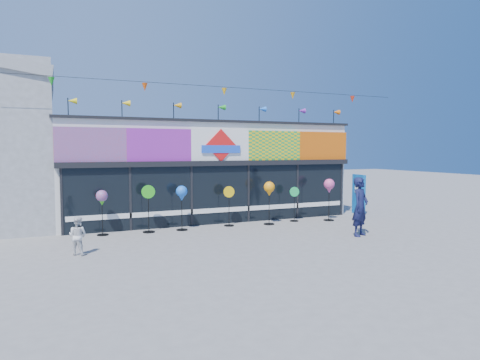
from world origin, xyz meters
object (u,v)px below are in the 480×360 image
blue_sign (359,194)px  spinner_2 (182,195)px  spinner_0 (102,199)px  spinner_3 (229,205)px  spinner_1 (149,207)px  adult_man (360,207)px  child (78,236)px  spinner_4 (269,190)px  spinner_5 (294,203)px  spinner_6 (329,187)px

blue_sign → spinner_2: 8.52m
spinner_0 → spinner_2: 2.75m
spinner_0 → spinner_3: spinner_0 is taller
spinner_1 → spinner_3: size_ratio=1.10×
spinner_0 → spinner_1: spinner_1 is taller
blue_sign → spinner_3: 6.61m
spinner_1 → adult_man: size_ratio=0.84×
spinner_2 → child: spinner_2 is taller
spinner_1 → adult_man: bearing=-28.5°
spinner_2 → spinner_4: spinner_4 is taller
spinner_5 → spinner_1: bearing=179.9°
spinner_1 → spinner_6: spinner_6 is taller
blue_sign → adult_man: (-3.24, -4.05, 0.09)m
spinner_2 → spinner_6: bearing=-3.4°
blue_sign → adult_man: bearing=-122.0°
spinner_6 → child: size_ratio=1.61×
spinner_3 → adult_man: bearing=-46.7°
spinner_1 → spinner_5: spinner_1 is taller
adult_man → spinner_2: bearing=120.9°
spinner_0 → adult_man: bearing=-24.4°
spinner_5 → spinner_6: (1.40, -0.42, 0.64)m
spinner_2 → adult_man: 6.28m
blue_sign → adult_man: adult_man is taller
spinner_2 → adult_man: (5.25, -3.43, -0.30)m
spinner_1 → adult_man: (6.44, -3.50, 0.11)m
spinner_0 → spinner_1: bearing=-4.5°
spinner_5 → spinner_6: spinner_6 is taller
spinner_3 → spinner_6: bearing=-6.6°
blue_sign → adult_man: size_ratio=0.90×
spinner_4 → spinner_5: (1.29, 0.26, -0.60)m
spinner_1 → spinner_2: size_ratio=1.03×
spinner_0 → spinner_3: (4.65, -0.07, -0.43)m
spinner_4 → spinner_6: spinner_6 is taller
spinner_6 → adult_man: adult_man is taller
spinner_6 → adult_man: size_ratio=0.87×
spinner_4 → adult_man: adult_man is taller
spinner_4 → spinner_2: bearing=176.7°
adult_man → spinner_4: bearing=92.9°
spinner_6 → spinner_2: bearing=176.6°
spinner_5 → child: bearing=-163.8°
spinner_3 → spinner_4: size_ratio=0.91×
spinner_5 → child: spinner_5 is taller
spinner_1 → child: (-2.48, -2.46, -0.35)m
child → spinner_4: bearing=-129.1°
spinner_4 → spinner_6: bearing=-3.5°
spinner_5 → adult_man: adult_man is taller
spinner_2 → spinner_6: size_ratio=0.94×
spinner_0 → spinner_4: size_ratio=0.92×
blue_sign → spinner_0: (-11.24, -0.43, 0.34)m
spinner_0 → spinner_3: 4.67m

